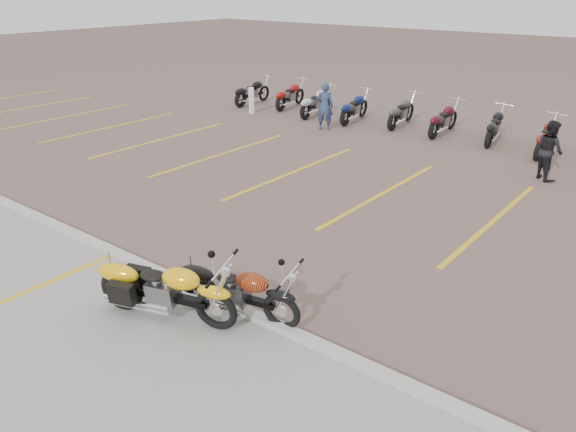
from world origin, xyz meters
name	(u,v)px	position (x,y,z in m)	size (l,w,h in m)	color
ground	(278,252)	(0.00, 0.00, 0.00)	(100.00, 100.00, 0.00)	brown
concrete_apron	(62,371)	(0.00, -4.50, 0.01)	(60.00, 5.00, 0.01)	#9E9B93
curb	(200,291)	(0.00, -2.00, 0.06)	(60.00, 0.18, 0.12)	#ADAAA3
parking_stripes	(382,194)	(0.00, 4.00, 0.00)	(38.00, 5.50, 0.01)	gold
yellow_cruiser	(165,291)	(0.10, -2.80, 0.48)	(2.26, 0.84, 0.96)	black
flame_cruiser	(237,292)	(0.91, -2.09, 0.42)	(2.05, 0.54, 0.85)	black
person_a	(325,106)	(-4.74, 8.34, 0.80)	(0.59, 0.38, 1.60)	navy
person_b	(549,150)	(2.75, 7.59, 0.77)	(0.75, 0.58, 1.54)	black
bollard	(251,101)	(-8.37, 8.65, 0.50)	(0.15, 0.15, 1.00)	white
bg_bike_row	(492,126)	(0.39, 10.15, 0.55)	(20.70, 2.07, 1.10)	black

